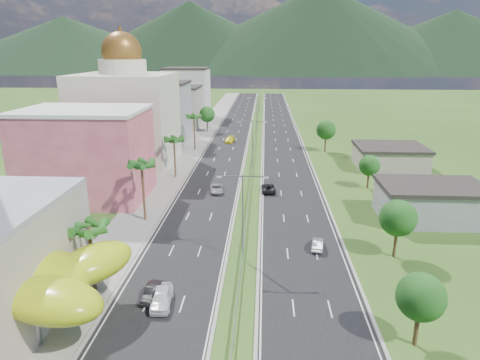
# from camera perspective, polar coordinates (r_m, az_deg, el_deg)

# --- Properties ---
(ground) EXTENTS (500.00, 500.00, 0.00)m
(ground) POSITION_cam_1_polar(r_m,az_deg,el_deg) (45.30, -0.35, -16.46)
(ground) COLOR #2D5119
(ground) RESTS_ON ground
(road_left) EXTENTS (11.00, 260.00, 0.04)m
(road_left) POSITION_cam_1_polar(r_m,az_deg,el_deg) (130.50, -1.15, 5.98)
(road_left) COLOR black
(road_left) RESTS_ON ground
(road_right) EXTENTS (11.00, 260.00, 0.04)m
(road_right) POSITION_cam_1_polar(r_m,az_deg,el_deg) (130.22, 5.48, 5.88)
(road_right) COLOR black
(road_right) RESTS_ON ground
(sidewalk_left) EXTENTS (7.00, 260.00, 0.12)m
(sidewalk_left) POSITION_cam_1_polar(r_m,az_deg,el_deg) (131.56, -5.30, 6.02)
(sidewalk_left) COLOR gray
(sidewalk_left) RESTS_ON ground
(median_guardrail) EXTENTS (0.10, 216.06, 0.76)m
(median_guardrail) POSITION_cam_1_polar(r_m,az_deg,el_deg) (112.40, 1.97, 4.48)
(median_guardrail) COLOR gray
(median_guardrail) RESTS_ON ground
(streetlight_median_b) EXTENTS (6.04, 0.25, 11.00)m
(streetlight_median_b) POSITION_cam_1_polar(r_m,az_deg,el_deg) (51.13, 0.35, -3.88)
(streetlight_median_b) COLOR gray
(streetlight_median_b) RESTS_ON ground
(streetlight_median_c) EXTENTS (6.04, 0.25, 11.00)m
(streetlight_median_c) POSITION_cam_1_polar(r_m,az_deg,el_deg) (89.62, 1.67, 5.26)
(streetlight_median_c) COLOR gray
(streetlight_median_c) RESTS_ON ground
(streetlight_median_d) EXTENTS (6.04, 0.25, 11.00)m
(streetlight_median_d) POSITION_cam_1_polar(r_m,az_deg,el_deg) (133.98, 2.24, 9.18)
(streetlight_median_d) COLOR gray
(streetlight_median_d) RESTS_ON ground
(streetlight_median_e) EXTENTS (6.04, 0.25, 11.00)m
(streetlight_median_e) POSITION_cam_1_polar(r_m,az_deg,el_deg) (178.66, 2.54, 11.14)
(streetlight_median_e) COLOR gray
(streetlight_median_e) RESTS_ON ground
(lime_canopy) EXTENTS (18.00, 15.00, 7.40)m
(lime_canopy) POSITION_cam_1_polar(r_m,az_deg,el_deg) (45.15, -27.53, -11.36)
(lime_canopy) COLOR #AFC413
(lime_canopy) RESTS_ON ground
(pink_shophouse) EXTENTS (20.00, 15.00, 15.00)m
(pink_shophouse) POSITION_cam_1_polar(r_m,az_deg,el_deg) (78.04, -19.79, 3.05)
(pink_shophouse) COLOR #B94C5D
(pink_shophouse) RESTS_ON ground
(domed_building) EXTENTS (20.00, 20.00, 28.70)m
(domed_building) POSITION_cam_1_polar(r_m,az_deg,el_deg) (98.52, -14.91, 8.50)
(domed_building) COLOR beige
(domed_building) RESTS_ON ground
(midrise_grey) EXTENTS (16.00, 15.00, 16.00)m
(midrise_grey) POSITION_cam_1_polar(r_m,az_deg,el_deg) (122.51, -10.77, 8.75)
(midrise_grey) COLOR gray
(midrise_grey) RESTS_ON ground
(midrise_beige) EXTENTS (16.00, 15.00, 13.00)m
(midrise_beige) POSITION_cam_1_polar(r_m,az_deg,el_deg) (143.97, -8.66, 9.45)
(midrise_beige) COLOR gray
(midrise_beige) RESTS_ON ground
(midrise_white) EXTENTS (16.00, 15.00, 18.00)m
(midrise_white) POSITION_cam_1_polar(r_m,az_deg,el_deg) (166.12, -7.07, 11.36)
(midrise_white) COLOR silver
(midrise_white) RESTS_ON ground
(shed_near) EXTENTS (15.00, 10.00, 5.00)m
(shed_near) POSITION_cam_1_polar(r_m,az_deg,el_deg) (71.35, 24.12, -2.90)
(shed_near) COLOR gray
(shed_near) RESTS_ON ground
(shed_far) EXTENTS (14.00, 12.00, 4.40)m
(shed_far) POSITION_cam_1_polar(r_m,az_deg,el_deg) (99.37, 19.32, 2.79)
(shed_far) COLOR gray
(shed_far) RESTS_ON ground
(palm_tree_b) EXTENTS (3.60, 3.60, 8.10)m
(palm_tree_b) POSITION_cam_1_polar(r_m,az_deg,el_deg) (47.11, -19.50, -6.38)
(palm_tree_b) COLOR #47301C
(palm_tree_b) RESTS_ON ground
(palm_tree_c) EXTENTS (3.60, 3.60, 9.60)m
(palm_tree_c) POSITION_cam_1_polar(r_m,az_deg,el_deg) (64.48, -12.98, 1.76)
(palm_tree_c) COLOR #47301C
(palm_tree_c) RESTS_ON ground
(palm_tree_d) EXTENTS (3.60, 3.60, 8.60)m
(palm_tree_d) POSITION_cam_1_polar(r_m,az_deg,el_deg) (86.41, -8.80, 5.17)
(palm_tree_d) COLOR #47301C
(palm_tree_d) RESTS_ON ground
(palm_tree_e) EXTENTS (3.60, 3.60, 9.40)m
(palm_tree_e) POSITION_cam_1_polar(r_m,az_deg,el_deg) (110.46, -6.16, 8.23)
(palm_tree_e) COLOR #47301C
(palm_tree_e) RESTS_ON ground
(leafy_tree_lfar) EXTENTS (4.90, 4.90, 8.05)m
(leafy_tree_lfar) POSITION_cam_1_polar(r_m,az_deg,el_deg) (135.31, -4.41, 8.72)
(leafy_tree_lfar) COLOR #47301C
(leafy_tree_lfar) RESTS_ON ground
(leafy_tree_ra) EXTENTS (4.20, 4.20, 6.90)m
(leafy_tree_ra) POSITION_cam_1_polar(r_m,az_deg,el_deg) (40.77, 22.97, -14.19)
(leafy_tree_ra) COLOR #47301C
(leafy_tree_ra) RESTS_ON ground
(leafy_tree_rb) EXTENTS (4.55, 4.55, 7.47)m
(leafy_tree_rb) POSITION_cam_1_polar(r_m,az_deg,el_deg) (56.01, 20.33, -4.81)
(leafy_tree_rb) COLOR #47301C
(leafy_tree_rb) RESTS_ON ground
(leafy_tree_rc) EXTENTS (3.85, 3.85, 6.33)m
(leafy_tree_rc) POSITION_cam_1_polar(r_m,az_deg,el_deg) (82.74, 16.86, 1.84)
(leafy_tree_rc) COLOR #47301C
(leafy_tree_rc) RESTS_ON ground
(leafy_tree_rd) EXTENTS (4.90, 4.90, 8.05)m
(leafy_tree_rd) POSITION_cam_1_polar(r_m,az_deg,el_deg) (110.54, 11.41, 6.57)
(leafy_tree_rd) COLOR #47301C
(leafy_tree_rd) RESTS_ON ground
(mountain_ridge) EXTENTS (860.00, 140.00, 90.00)m
(mountain_ridge) POSITION_cam_1_polar(r_m,az_deg,el_deg) (491.73, 10.31, 13.84)
(mountain_ridge) COLOR black
(mountain_ridge) RESTS_ON ground
(car_white_near_left) EXTENTS (2.40, 5.08, 1.68)m
(car_white_near_left) POSITION_cam_1_polar(r_m,az_deg,el_deg) (45.68, -10.40, -15.15)
(car_white_near_left) COLOR white
(car_white_near_left) RESTS_ON road_left
(car_dark_left) EXTENTS (1.58, 4.17, 1.36)m
(car_dark_left) POSITION_cam_1_polar(r_m,az_deg,el_deg) (47.04, -11.59, -14.42)
(car_dark_left) COLOR black
(car_dark_left) RESTS_ON road_left
(car_silver_mid_left) EXTENTS (2.79, 5.06, 1.34)m
(car_silver_mid_left) POSITION_cam_1_polar(r_m,az_deg,el_deg) (77.95, -3.12, -1.16)
(car_silver_mid_left) COLOR #93959A
(car_silver_mid_left) RESTS_ON road_left
(car_yellow_far_left) EXTENTS (2.73, 5.29, 1.47)m
(car_yellow_far_left) POSITION_cam_1_polar(r_m,az_deg,el_deg) (120.50, -1.34, 5.42)
(car_yellow_far_left) COLOR yellow
(car_yellow_far_left) RESTS_ON road_left
(car_silver_right) EXTENTS (1.98, 4.09, 1.29)m
(car_silver_right) POSITION_cam_1_polar(r_m,az_deg,el_deg) (57.22, 10.31, -8.41)
(car_silver_right) COLOR #95979C
(car_silver_right) RESTS_ON road_right
(car_dark_far_right) EXTENTS (2.69, 5.20, 1.40)m
(car_dark_far_right) POSITION_cam_1_polar(r_m,az_deg,el_deg) (78.34, 3.79, -1.05)
(car_dark_far_right) COLOR black
(car_dark_far_right) RESTS_ON road_right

